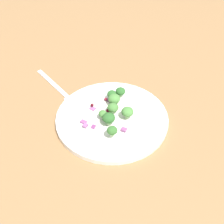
# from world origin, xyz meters

# --- Properties ---
(ground_plane) EXTENTS (1.80, 1.80, 0.02)m
(ground_plane) POSITION_xyz_m (0.00, 0.00, -0.01)
(ground_plane) COLOR olive
(plate) EXTENTS (0.26, 0.26, 0.02)m
(plate) POSITION_xyz_m (-0.01, -0.01, 0.01)
(plate) COLOR white
(plate) RESTS_ON ground_plane
(dressing_pool) EXTENTS (0.15, 0.15, 0.00)m
(dressing_pool) POSITION_xyz_m (-0.01, -0.01, 0.01)
(dressing_pool) COLOR white
(dressing_pool) RESTS_ON plate
(broccoli_floret_0) EXTENTS (0.02, 0.02, 0.02)m
(broccoli_floret_0) POSITION_xyz_m (-0.05, 0.05, 0.03)
(broccoli_floret_0) COLOR #ADD18E
(broccoli_floret_0) RESTS_ON plate
(broccoli_floret_1) EXTENTS (0.03, 0.03, 0.03)m
(broccoli_floret_1) POSITION_xyz_m (-0.05, -0.02, 0.03)
(broccoli_floret_1) COLOR #9EC684
(broccoli_floret_1) RESTS_ON plate
(broccoli_floret_2) EXTENTS (0.03, 0.03, 0.03)m
(broccoli_floret_2) POSITION_xyz_m (-0.01, -0.02, 0.03)
(broccoli_floret_2) COLOR #8EB77A
(broccoli_floret_2) RESTS_ON plate
(broccoli_floret_3) EXTENTS (0.02, 0.02, 0.02)m
(broccoli_floret_3) POSITION_xyz_m (-0.00, 0.01, 0.03)
(broccoli_floret_3) COLOR #ADD18E
(broccoli_floret_3) RESTS_ON plate
(broccoli_floret_4) EXTENTS (0.02, 0.02, 0.02)m
(broccoli_floret_4) POSITION_xyz_m (0.00, -0.08, 0.03)
(broccoli_floret_4) COLOR #9EC684
(broccoli_floret_4) RESTS_ON plate
(broccoli_floret_5) EXTENTS (0.03, 0.03, 0.03)m
(broccoli_floret_5) POSITION_xyz_m (0.00, -0.05, 0.03)
(broccoli_floret_5) COLOR #9EC684
(broccoli_floret_5) RESTS_ON plate
(broccoli_floret_6) EXTENTS (0.03, 0.03, 0.03)m
(broccoli_floret_6) POSITION_xyz_m (-0.02, 0.02, 0.03)
(broccoli_floret_6) COLOR #9EC684
(broccoli_floret_6) RESTS_ON plate
(broccoli_floret_7) EXTENTS (0.02, 0.02, 0.02)m
(broccoli_floret_7) POSITION_xyz_m (0.01, -0.06, 0.03)
(broccoli_floret_7) COLOR #ADD18E
(broccoli_floret_7) RESTS_ON plate
(cranberry_0) EXTENTS (0.01, 0.01, 0.01)m
(cranberry_0) POSITION_xyz_m (0.04, -0.01, 0.02)
(cranberry_0) COLOR #4C0A14
(cranberry_0) RESTS_ON plate
(cranberry_1) EXTENTS (0.01, 0.01, 0.01)m
(cranberry_1) POSITION_xyz_m (-0.00, -0.02, 0.02)
(cranberry_1) COLOR #4C0A14
(cranberry_1) RESTS_ON plate
(cranberry_2) EXTENTS (0.01, 0.01, 0.01)m
(cranberry_2) POSITION_xyz_m (-0.01, -0.02, 0.02)
(cranberry_2) COLOR maroon
(cranberry_2) RESTS_ON plate
(cranberry_3) EXTENTS (0.01, 0.01, 0.01)m
(cranberry_3) POSITION_xyz_m (0.02, -0.05, 0.02)
(cranberry_3) COLOR maroon
(cranberry_3) RESTS_ON plate
(onion_bit_0) EXTENTS (0.01, 0.01, 0.00)m
(onion_bit_0) POSITION_xyz_m (0.04, -0.01, 0.01)
(onion_bit_0) COLOR #A35B93
(onion_bit_0) RESTS_ON plate
(onion_bit_1) EXTENTS (0.01, 0.01, 0.00)m
(onion_bit_1) POSITION_xyz_m (-0.06, 0.02, 0.02)
(onion_bit_1) COLOR #934C84
(onion_bit_1) RESTS_ON plate
(onion_bit_2) EXTENTS (0.02, 0.02, 0.00)m
(onion_bit_2) POSITION_xyz_m (0.02, -0.05, 0.01)
(onion_bit_2) COLOR #A35B93
(onion_bit_2) RESTS_ON plate
(onion_bit_3) EXTENTS (0.01, 0.01, 0.00)m
(onion_bit_3) POSITION_xyz_m (0.01, 0.04, 0.01)
(onion_bit_3) COLOR #843D75
(onion_bit_3) RESTS_ON plate
(onion_bit_4) EXTENTS (0.01, 0.01, 0.00)m
(onion_bit_4) POSITION_xyz_m (0.02, 0.05, 0.02)
(onion_bit_4) COLOR #A35B93
(onion_bit_4) RESTS_ON plate
(onion_bit_5) EXTENTS (0.01, 0.01, 0.01)m
(onion_bit_5) POSITION_xyz_m (0.03, 0.04, 0.02)
(onion_bit_5) COLOR #934C84
(onion_bit_5) RESTS_ON plate
(fork) EXTENTS (0.18, 0.09, 0.01)m
(fork) POSITION_xyz_m (0.17, -0.05, 0.00)
(fork) COLOR silver
(fork) RESTS_ON ground_plane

